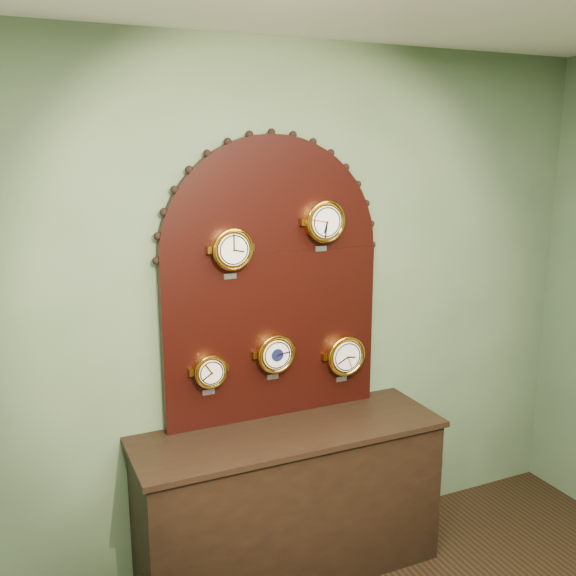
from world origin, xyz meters
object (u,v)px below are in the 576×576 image
roman_clock (232,249)px  barometer (275,353)px  shop_counter (290,504)px  arabic_clock (324,221)px  tide_clock (345,355)px  hygrometer (210,371)px  display_board (272,272)px

roman_clock → barometer: roman_clock is taller
roman_clock → shop_counter: bearing=-32.2°
shop_counter → barometer: 0.81m
arabic_clock → tide_clock: 0.77m
arabic_clock → barometer: arabic_clock is taller
roman_clock → barometer: (0.23, -0.00, -0.57)m
arabic_clock → tide_clock: arabic_clock is taller
tide_clock → shop_counter: bearing=-159.4°
shop_counter → roman_clock: roman_clock is taller
roman_clock → tide_clock: size_ratio=0.94×
roman_clock → hygrometer: bearing=179.5°
hygrometer → barometer: 0.36m
display_board → hygrometer: size_ratio=6.73×
arabic_clock → hygrometer: 0.97m
display_board → barometer: size_ratio=5.86×
barometer → tide_clock: barometer is taller
tide_clock → barometer: bearing=180.0°
roman_clock → hygrometer: 0.63m
roman_clock → arabic_clock: (0.51, -0.00, 0.11)m
shop_counter → roman_clock: size_ratio=6.05×
display_board → arabic_clock: size_ratio=5.57×
shop_counter → tide_clock: bearing=20.6°
roman_clock → tide_clock: roman_clock is taller
shop_counter → arabic_clock: (0.27, 0.15, 1.48)m
hygrometer → roman_clock: bearing=-0.5°
shop_counter → hygrometer: (-0.38, 0.15, 0.76)m
tide_clock → display_board: bearing=170.7°
display_board → roman_clock: display_board is taller
shop_counter → barometer: (-0.02, 0.15, 0.80)m
roman_clock → arabic_clock: 0.52m
arabic_clock → display_board: bearing=166.0°
hygrometer → tide_clock: size_ratio=0.81×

